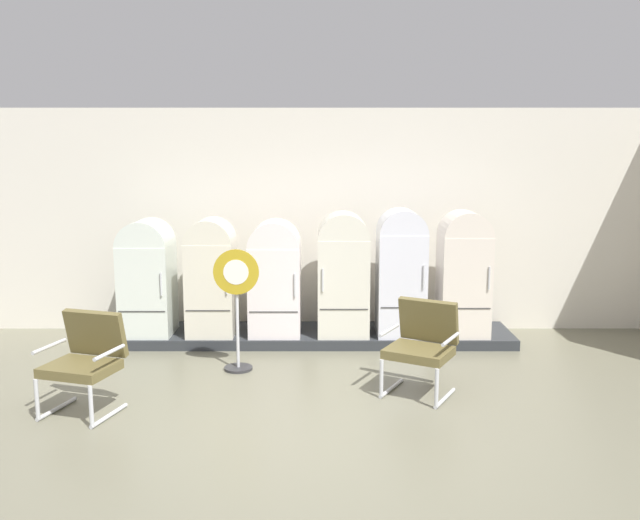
# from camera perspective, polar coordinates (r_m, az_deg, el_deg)

# --- Properties ---
(ground) EXTENTS (12.00, 10.00, 0.05)m
(ground) POSITION_cam_1_polar(r_m,az_deg,el_deg) (6.01, -2.14, -15.18)
(ground) COLOR #6D6B57
(back_wall) EXTENTS (11.76, 0.12, 2.98)m
(back_wall) POSITION_cam_1_polar(r_m,az_deg,el_deg) (9.17, -1.46, 3.42)
(back_wall) COLOR silver
(back_wall) RESTS_ON ground
(display_plinth) EXTENTS (5.30, 0.95, 0.13)m
(display_plinth) POSITION_cam_1_polar(r_m,az_deg,el_deg) (8.82, -1.51, -6.38)
(display_plinth) COLOR #2D3034
(display_plinth) RESTS_ON ground
(refrigerator_0) EXTENTS (0.62, 0.68, 1.46)m
(refrigerator_0) POSITION_cam_1_polar(r_m,az_deg,el_deg) (8.80, -14.62, -1.15)
(refrigerator_0) COLOR silver
(refrigerator_0) RESTS_ON display_plinth
(refrigerator_1) EXTENTS (0.59, 0.65, 1.47)m
(refrigerator_1) POSITION_cam_1_polar(r_m,az_deg,el_deg) (8.61, -9.41, -1.11)
(refrigerator_1) COLOR silver
(refrigerator_1) RESTS_ON display_plinth
(refrigerator_2) EXTENTS (0.64, 0.66, 1.45)m
(refrigerator_2) POSITION_cam_1_polar(r_m,az_deg,el_deg) (8.53, -4.07, -1.23)
(refrigerator_2) COLOR white
(refrigerator_2) RESTS_ON display_plinth
(refrigerator_3) EXTENTS (0.64, 0.66, 1.55)m
(refrigerator_3) POSITION_cam_1_polar(r_m,az_deg,el_deg) (8.51, 1.71, -0.85)
(refrigerator_3) COLOR silver
(refrigerator_3) RESTS_ON display_plinth
(refrigerator_4) EXTENTS (0.60, 0.62, 1.59)m
(refrigerator_4) POSITION_cam_1_polar(r_m,az_deg,el_deg) (8.54, 6.59, -0.69)
(refrigerator_4) COLOR white
(refrigerator_4) RESTS_ON display_plinth
(refrigerator_5) EXTENTS (0.61, 0.61, 1.57)m
(refrigerator_5) POSITION_cam_1_polar(r_m,az_deg,el_deg) (8.66, 11.76, -0.78)
(refrigerator_5) COLOR silver
(refrigerator_5) RESTS_ON display_plinth
(armchair_left) EXTENTS (0.79, 0.78, 0.94)m
(armchair_left) POSITION_cam_1_polar(r_m,az_deg,el_deg) (6.80, -19.39, -7.72)
(armchair_left) COLOR silver
(armchair_left) RESTS_ON ground
(armchair_right) EXTENTS (0.85, 0.84, 0.94)m
(armchair_right) POSITION_cam_1_polar(r_m,az_deg,el_deg) (6.97, 8.34, -6.84)
(armchair_right) COLOR silver
(armchair_right) RESTS_ON ground
(sign_stand) EXTENTS (0.51, 0.32, 1.38)m
(sign_stand) POSITION_cam_1_polar(r_m,az_deg,el_deg) (7.58, -7.26, -4.14)
(sign_stand) COLOR #2D2D30
(sign_stand) RESTS_ON ground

